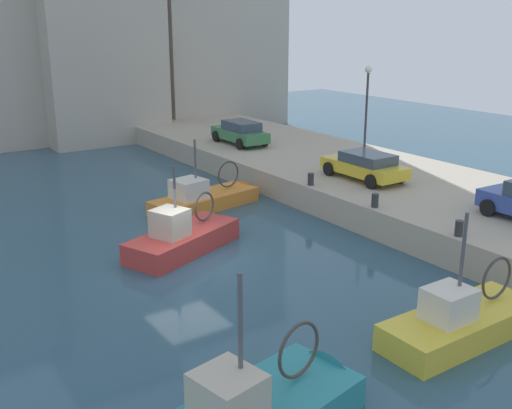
% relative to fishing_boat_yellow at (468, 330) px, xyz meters
% --- Properties ---
extents(water_surface, '(80.00, 80.00, 0.00)m').
position_rel_fishing_boat_yellow_xyz_m(water_surface, '(-3.86, 9.20, -0.12)').
color(water_surface, '#2D5166').
rests_on(water_surface, ground).
extents(quay_wall, '(9.00, 56.00, 1.20)m').
position_rel_fishing_boat_yellow_xyz_m(quay_wall, '(7.64, 9.20, 0.48)').
color(quay_wall, '#ADA08C').
rests_on(quay_wall, ground).
extents(fishing_boat_yellow, '(5.68, 1.97, 4.39)m').
position_rel_fishing_boat_yellow_xyz_m(fishing_boat_yellow, '(0.00, 0.00, 0.00)').
color(fishing_boat_yellow, gold).
rests_on(fishing_boat_yellow, ground).
extents(fishing_boat_red, '(5.72, 3.68, 4.16)m').
position_rel_fishing_boat_yellow_xyz_m(fishing_boat_red, '(-3.26, 10.09, 0.01)').
color(fishing_boat_red, '#BC3833').
rests_on(fishing_boat_red, ground).
extents(fishing_boat_orange, '(6.23, 2.68, 4.03)m').
position_rel_fishing_boat_yellow_xyz_m(fishing_boat_orange, '(0.07, 14.28, 0.02)').
color(fishing_boat_orange, orange).
rests_on(fishing_boat_orange, ground).
extents(parked_car_yellow, '(2.02, 4.18, 1.26)m').
position_rel_fishing_boat_yellow_xyz_m(parked_car_yellow, '(6.20, 10.61, 1.74)').
color(parked_car_yellow, gold).
rests_on(parked_car_yellow, quay_wall).
extents(parked_car_green, '(1.95, 4.20, 1.37)m').
position_rel_fishing_boat_yellow_xyz_m(parked_car_green, '(5.89, 20.77, 1.79)').
color(parked_car_green, '#387547').
rests_on(parked_car_green, quay_wall).
extents(mooring_bollard_south, '(0.28, 0.28, 0.55)m').
position_rel_fishing_boat_yellow_xyz_m(mooring_bollard_south, '(3.49, 3.20, 1.36)').
color(mooring_bollard_south, '#2D2D33').
rests_on(mooring_bollard_south, quay_wall).
extents(mooring_bollard_mid, '(0.28, 0.28, 0.55)m').
position_rel_fishing_boat_yellow_xyz_m(mooring_bollard_mid, '(3.49, 7.20, 1.36)').
color(mooring_bollard_mid, '#2D2D33').
rests_on(mooring_bollard_mid, quay_wall).
extents(mooring_bollard_north, '(0.28, 0.28, 0.55)m').
position_rel_fishing_boat_yellow_xyz_m(mooring_bollard_north, '(3.49, 11.20, 1.36)').
color(mooring_bollard_north, '#2D2D33').
rests_on(mooring_bollard_north, quay_wall).
extents(quay_streetlamp, '(0.36, 0.36, 4.83)m').
position_rel_fishing_boat_yellow_xyz_m(quay_streetlamp, '(9.14, 13.72, 4.34)').
color(quay_streetlamp, '#38383D').
rests_on(quay_streetlamp, quay_wall).
extents(waterfront_building_west_mid, '(10.68, 8.08, 18.10)m').
position_rel_fishing_boat_yellow_xyz_m(waterfront_building_west_mid, '(11.91, 34.83, 8.95)').
color(waterfront_building_west_mid, '#B2A899').
rests_on(waterfront_building_west_mid, ground).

